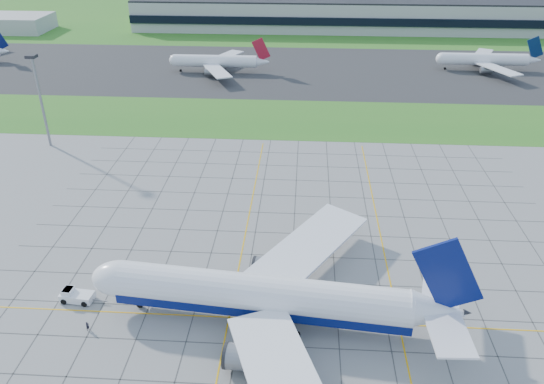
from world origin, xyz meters
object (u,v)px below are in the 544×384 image
(airliner, at_px, (264,296))
(crew_far, at_px, (457,350))
(crew_near, at_px, (88,326))
(distant_jet_2, at_px, (486,59))
(pushback_tug, at_px, (75,296))
(distant_jet_1, at_px, (217,61))
(light_mast, at_px, (39,90))

(airliner, relative_size, crew_far, 39.60)
(crew_near, bearing_deg, crew_far, -65.85)
(airliner, xyz_separation_m, distant_jet_2, (78.16, 152.47, -0.85))
(distant_jet_2, bearing_deg, crew_near, -124.22)
(airliner, bearing_deg, distant_jet_2, 68.55)
(pushback_tug, xyz_separation_m, crew_near, (4.77, -7.04, -0.18))
(distant_jet_1, relative_size, distant_jet_2, 1.00)
(airliner, xyz_separation_m, crew_near, (-28.17, -3.89, -4.49))
(crew_far, height_order, distant_jet_1, distant_jet_1)
(distant_jet_1, bearing_deg, airliner, -78.19)
(light_mast, relative_size, crew_far, 16.22)
(crew_near, relative_size, crew_far, 1.06)
(light_mast, bearing_deg, pushback_tug, -62.89)
(crew_far, bearing_deg, crew_near, -135.09)
(light_mast, distance_m, pushback_tug, 73.94)
(distant_jet_1, bearing_deg, crew_near, -89.34)
(crew_near, height_order, crew_far, crew_near)
(airliner, distance_m, crew_near, 28.79)
(airliner, height_order, crew_near, airliner)
(pushback_tug, height_order, distant_jet_1, distant_jet_1)
(distant_jet_1, xyz_separation_m, distant_jet_2, (108.01, 9.76, 0.00))
(light_mast, height_order, crew_far, light_mast)
(light_mast, height_order, distant_jet_2, light_mast)
(light_mast, xyz_separation_m, airliner, (65.92, -67.58, -10.85))
(airliner, distance_m, crew_far, 30.64)
(crew_near, bearing_deg, light_mast, 53.40)
(airliner, distance_m, distant_jet_1, 145.80)
(airliner, xyz_separation_m, pushback_tug, (-32.94, 3.15, -4.31))
(pushback_tug, bearing_deg, crew_far, -2.00)
(airliner, bearing_deg, light_mast, 139.98)
(crew_far, distance_m, distant_jet_2, 165.07)
(crew_far, distance_m, distant_jet_1, 159.65)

